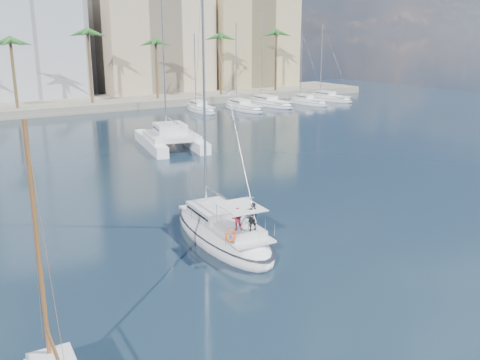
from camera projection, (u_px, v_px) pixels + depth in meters
ground at (270, 226)px, 33.78m from camera, size 160.00×160.00×0.00m
quay at (45, 107)px, 83.46m from camera, size 120.00×14.00×1.20m
building_beige at (151, 42)px, 99.54m from camera, size 20.00×14.00×20.00m
building_tan_right at (247, 47)px, 108.39m from camera, size 18.00×12.00×18.00m
palm_centre at (45, 43)px, 77.60m from camera, size 3.60×3.60×12.30m
palm_right at (243, 41)px, 94.97m from camera, size 3.60×3.60×12.30m
main_sloop at (222, 232)px, 31.41m from camera, size 4.14×10.87×15.83m
catamaran at (171, 137)px, 56.85m from camera, size 7.38×11.82×16.18m
seagull at (248, 198)px, 38.04m from camera, size 0.95×0.41×0.18m
moored_yacht_a at (201, 112)px, 82.40m from camera, size 3.37×9.52×11.90m
moored_yacht_b at (243, 110)px, 84.09m from camera, size 3.32×10.83×13.72m
moored_yacht_c at (270, 106)px, 89.04m from camera, size 3.98×12.33×15.54m
moored_yacht_d at (308, 104)px, 90.73m from camera, size 3.52×9.55×11.90m
moored_yacht_e at (329, 101)px, 95.68m from camera, size 4.61×11.11×13.72m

